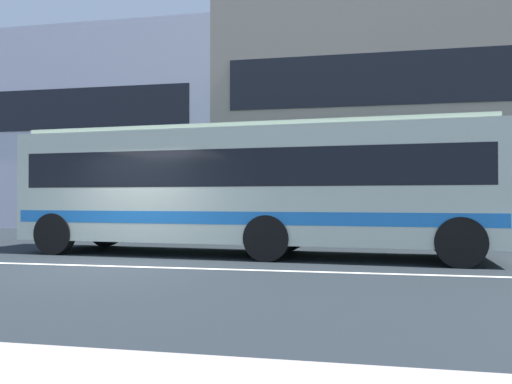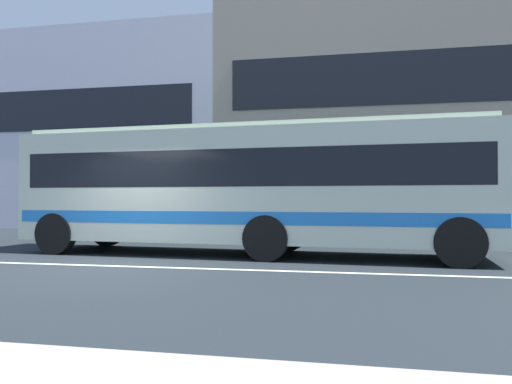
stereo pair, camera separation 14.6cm
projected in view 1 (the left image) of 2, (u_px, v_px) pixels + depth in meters
name	position (u px, v px, depth m)	size (l,w,h in m)	color
ground_plane	(105.00, 266.00, 10.26)	(160.00, 160.00, 0.00)	#1F262B
lane_centre_line	(105.00, 266.00, 10.26)	(60.00, 0.16, 0.01)	silver
hedge_row_far	(316.00, 229.00, 15.89)	(19.10, 1.10, 0.81)	#3B6623
apartment_block_left	(34.00, 139.00, 27.73)	(22.37, 8.75, 9.13)	silver
apartment_block_right	(464.00, 115.00, 23.43)	(21.61, 8.75, 10.37)	#9F9081
transit_bus	(250.00, 185.00, 12.31)	(11.32, 3.21, 3.05)	beige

